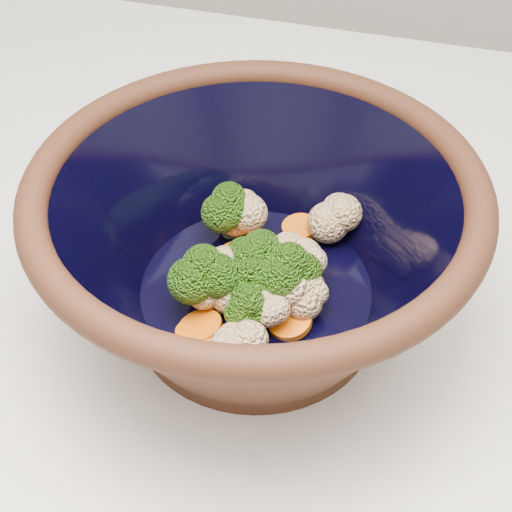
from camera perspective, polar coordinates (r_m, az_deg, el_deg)
name	(u,v)px	position (r m, az deg, el deg)	size (l,w,h in m)	color
mixing_bowl	(256,243)	(0.51, 0.00, 1.07)	(0.32, 0.32, 0.14)	black
vegetable_pile	(254,267)	(0.53, -0.14, -0.88)	(0.12, 0.18, 0.06)	#608442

